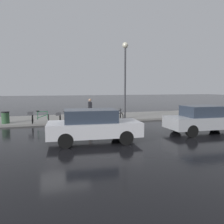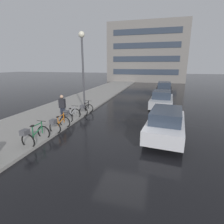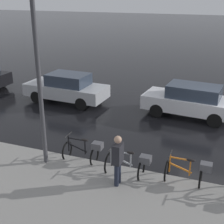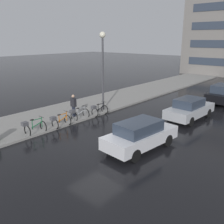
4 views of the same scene
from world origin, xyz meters
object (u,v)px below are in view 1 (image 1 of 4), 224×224
(bicycle_nearest, at_px, (38,118))
(trash_bin, at_px, (5,119))
(car_silver, at_px, (204,119))
(streetlamp, at_px, (125,67))
(bicycle_second, at_px, (65,117))
(bicycle_farthest, at_px, (113,116))
(car_white, at_px, (93,125))
(pedestrian, at_px, (90,108))
(bicycle_third, at_px, (90,116))

(bicycle_nearest, bearing_deg, trash_bin, -103.17)
(car_silver, xyz_separation_m, streetlamp, (-5.99, -2.41, 3.38))
(bicycle_second, xyz_separation_m, bicycle_farthest, (0.08, 3.48, 0.00))
(bicycle_nearest, relative_size, car_white, 0.32)
(streetlamp, bearing_deg, pedestrian, -97.94)
(trash_bin, bearing_deg, bicycle_nearest, 76.83)
(car_silver, distance_m, trash_bin, 12.56)
(car_silver, bearing_deg, bicycle_nearest, -122.65)
(bicycle_third, height_order, bicycle_farthest, bicycle_farthest)
(car_white, bearing_deg, bicycle_nearest, -156.87)
(bicycle_nearest, height_order, trash_bin, bicycle_nearest)
(bicycle_farthest, distance_m, streetlamp, 3.90)
(car_white, relative_size, pedestrian, 2.53)
(bicycle_second, relative_size, bicycle_third, 0.94)
(bicycle_nearest, xyz_separation_m, bicycle_third, (-0.04, 3.58, -0.02))
(bicycle_farthest, bearing_deg, trash_bin, -95.81)
(bicycle_second, bearing_deg, car_silver, 52.11)
(bicycle_nearest, relative_size, streetlamp, 0.23)
(bicycle_farthest, height_order, streetlamp, streetlamp)
(bicycle_third, height_order, car_white, car_white)
(bicycle_second, relative_size, car_white, 0.31)
(pedestrian, bearing_deg, bicycle_farthest, 57.80)
(bicycle_nearest, bearing_deg, bicycle_third, 90.69)
(bicycle_second, xyz_separation_m, trash_bin, (-0.67, -3.89, -0.01))
(bicycle_second, relative_size, streetlamp, 0.22)
(car_white, bearing_deg, streetlamp, 147.61)
(bicycle_nearest, bearing_deg, car_white, 23.13)
(bicycle_second, height_order, pedestrian, pedestrian)
(car_silver, height_order, trash_bin, car_silver)
(bicycle_nearest, bearing_deg, bicycle_second, 84.39)
(car_silver, bearing_deg, bicycle_second, -127.89)
(bicycle_third, height_order, trash_bin, bicycle_third)
(bicycle_third, relative_size, streetlamp, 0.24)
(bicycle_farthest, xyz_separation_m, pedestrian, (-0.96, -1.53, 0.49))
(bicycle_farthest, height_order, car_white, car_white)
(bicycle_nearest, xyz_separation_m, bicycle_second, (0.18, 1.79, -0.03))
(bicycle_third, height_order, car_silver, car_silver)
(bicycle_second, bearing_deg, trash_bin, -99.74)
(car_white, relative_size, trash_bin, 4.67)
(trash_bin, bearing_deg, bicycle_farthest, 84.19)
(bicycle_nearest, distance_m, bicycle_third, 3.58)
(car_white, height_order, trash_bin, car_white)
(bicycle_second, distance_m, trash_bin, 3.95)
(bicycle_third, bearing_deg, streetlamp, 95.77)
(bicycle_nearest, height_order, pedestrian, pedestrian)
(bicycle_nearest, height_order, car_white, car_white)
(bicycle_third, bearing_deg, trash_bin, -94.51)
(bicycle_nearest, xyz_separation_m, pedestrian, (-0.71, 3.74, 0.47))
(bicycle_nearest, relative_size, trash_bin, 1.49)
(car_white, xyz_separation_m, car_silver, (-0.19, 6.34, -0.02))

